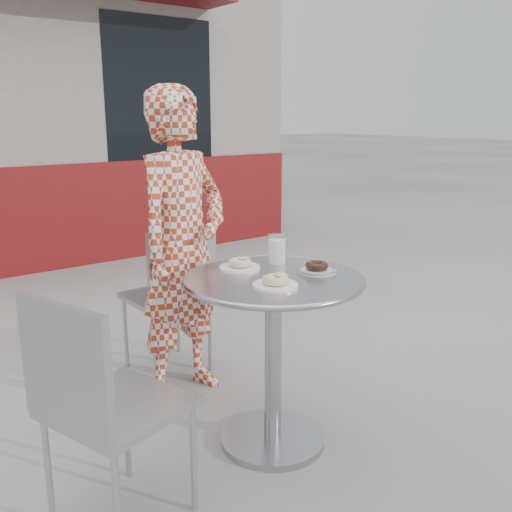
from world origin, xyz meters
TOP-DOWN VIEW (x-y plane):
  - ground at (0.00, 0.00)m, footprint 60.00×60.00m
  - bistro_table at (-0.01, 0.03)m, footprint 0.78×0.78m
  - chair_far at (-0.01, 0.99)m, footprint 0.42×0.43m
  - chair_left at (-0.77, -0.04)m, footprint 0.54×0.53m
  - seated_person at (-0.06, 0.70)m, footprint 0.68×0.55m
  - plate_far at (-0.05, 0.22)m, footprint 0.18×0.18m
  - plate_near at (-0.09, -0.09)m, footprint 0.18×0.18m
  - plate_checker at (0.19, -0.03)m, footprint 0.17×0.17m
  - milk_cup at (0.15, 0.19)m, footprint 0.09×0.09m

SIDE VIEW (x-z plane):
  - ground at x=0.00m, z-range 0.00..0.00m
  - chair_far at x=-0.01m, z-range -0.17..0.70m
  - chair_left at x=-0.77m, z-range -0.17..0.72m
  - bistro_table at x=-0.01m, z-range 0.20..0.99m
  - seated_person at x=-0.06m, z-range 0.00..1.60m
  - plate_checker at x=0.19m, z-range 0.78..0.82m
  - plate_far at x=-0.05m, z-range 0.78..0.83m
  - plate_near at x=-0.09m, z-range 0.78..0.83m
  - milk_cup at x=0.15m, z-range 0.78..0.92m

